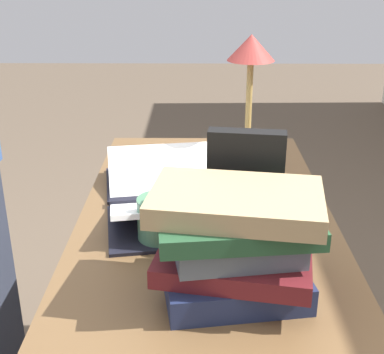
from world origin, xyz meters
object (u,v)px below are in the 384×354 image
object	(u,v)px
book_stack_tall	(235,242)
reading_lamp	(250,67)
open_book	(171,194)
book_standing_upright	(245,192)
coffee_mug	(160,220)

from	to	relation	value
book_stack_tall	reading_lamp	bearing A→B (deg)	173.07
book_stack_tall	open_book	bearing A→B (deg)	-161.05
book_standing_upright	reading_lamp	world-z (taller)	reading_lamp
open_book	book_standing_upright	size ratio (longest dim) A/B	2.03
open_book	book_stack_tall	world-z (taller)	book_stack_tall
book_standing_upright	reading_lamp	xyz separation A→B (m)	(-0.49, 0.05, 0.16)
coffee_mug	open_book	bearing A→B (deg)	175.20
book_standing_upright	coffee_mug	xyz separation A→B (m)	(-0.03, -0.18, -0.08)
book_stack_tall	book_standing_upright	xyz separation A→B (m)	(-0.16, 0.03, 0.03)
open_book	coffee_mug	size ratio (longest dim) A/B	4.32
book_stack_tall	book_standing_upright	world-z (taller)	book_standing_upright
reading_lamp	coffee_mug	size ratio (longest dim) A/B	3.07
book_standing_upright	book_stack_tall	bearing A→B (deg)	-2.81
reading_lamp	open_book	bearing A→B (deg)	-38.29
book_standing_upright	open_book	bearing A→B (deg)	-136.68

